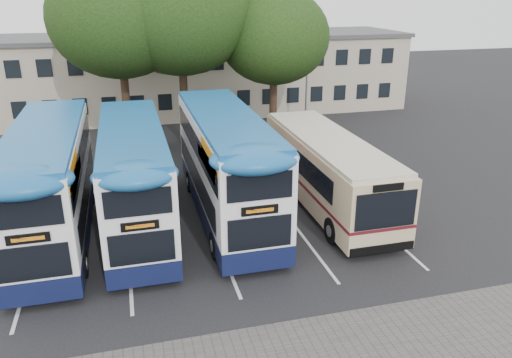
{
  "coord_description": "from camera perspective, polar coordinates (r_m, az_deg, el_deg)",
  "views": [
    {
      "loc": [
        -6.84,
        -14.09,
        9.61
      ],
      "look_at": [
        -1.78,
        5.0,
        2.03
      ],
      "focal_mm": 35.0,
      "sensor_mm": 36.0,
      "label": 1
    }
  ],
  "objects": [
    {
      "name": "tree_mid",
      "position": [
        31.87,
        -8.71,
        18.22
      ],
      "size": [
        8.7,
        8.7,
        11.91
      ],
      "color": "black",
      "rests_on": "ground"
    },
    {
      "name": "bay_lines",
      "position": [
        21.6,
        -5.08,
        -5.51
      ],
      "size": [
        14.12,
        11.0,
        0.01
      ],
      "color": "silver",
      "rests_on": "ground"
    },
    {
      "name": "tree_right",
      "position": [
        32.69,
        2.07,
        15.91
      ],
      "size": [
        7.03,
        7.03,
        9.73
      ],
      "color": "black",
      "rests_on": "ground"
    },
    {
      "name": "tree_left",
      "position": [
        31.98,
        -15.45,
        17.29
      ],
      "size": [
        8.31,
        8.31,
        11.49
      ],
      "color": "black",
      "rests_on": "ground"
    },
    {
      "name": "ground",
      "position": [
        18.38,
        9.58,
        -10.87
      ],
      "size": [
        120.0,
        120.0,
        0.0
      ],
      "primitive_type": "plane",
      "color": "black",
      "rests_on": "ground"
    },
    {
      "name": "depot_building",
      "position": [
        42.15,
        -5.45,
        12.08
      ],
      "size": [
        32.4,
        8.4,
        6.2
      ],
      "color": "#B2A68F",
      "rests_on": "ground"
    },
    {
      "name": "lamp_post",
      "position": [
        36.68,
        5.94,
        13.79
      ],
      "size": [
        0.25,
        1.05,
        9.06
      ],
      "color": "gray",
      "rests_on": "ground"
    },
    {
      "name": "bus_dd_left",
      "position": [
        21.47,
        -22.45,
        0.04
      ],
      "size": [
        2.66,
        10.97,
        4.57
      ],
      "color": "#11173E",
      "rests_on": "ground"
    },
    {
      "name": "bus_dd_mid",
      "position": [
        21.28,
        -13.73,
        0.64
      ],
      "size": [
        2.57,
        10.59,
        4.41
      ],
      "color": "#11173E",
      "rests_on": "ground"
    },
    {
      "name": "bus_single",
      "position": [
        23.43,
        8.08,
        1.44
      ],
      "size": [
        2.79,
        10.98,
        3.28
      ],
      "color": "beige",
      "rests_on": "ground"
    },
    {
      "name": "bus_dd_right",
      "position": [
        21.76,
        -3.47,
        2.07
      ],
      "size": [
        2.71,
        11.18,
        4.66
      ],
      "color": "#11173E",
      "rests_on": "ground"
    }
  ]
}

